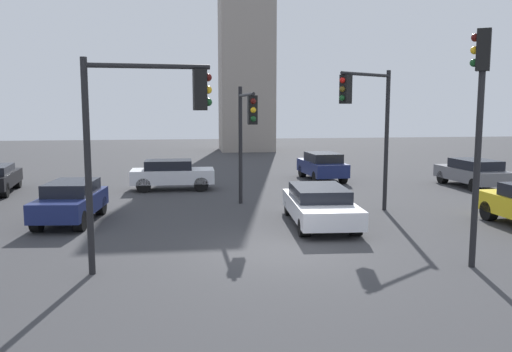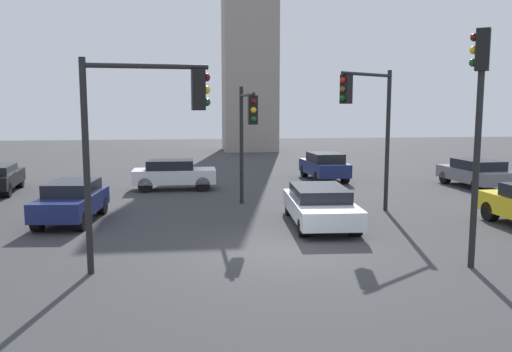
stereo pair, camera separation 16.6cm
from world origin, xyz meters
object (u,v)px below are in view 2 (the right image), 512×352
(car_0, at_px, (173,174))
(traffic_light_3, at_px, (247,123))
(traffic_light_0, at_px, (479,106))
(traffic_light_2, at_px, (368,112))
(car_1, at_px, (476,173))
(traffic_light_1, at_px, (143,121))
(car_4, at_px, (320,205))
(car_2, at_px, (72,200))
(car_6, at_px, (324,166))

(car_0, bearing_deg, traffic_light_3, -62.55)
(traffic_light_0, height_order, traffic_light_2, traffic_light_0)
(traffic_light_2, xyz_separation_m, car_0, (-7.28, 6.97, -3.06))
(traffic_light_3, relative_size, car_0, 1.22)
(car_0, relative_size, car_1, 0.92)
(traffic_light_1, relative_size, car_4, 1.06)
(car_1, bearing_deg, traffic_light_0, 146.22)
(car_2, bearing_deg, traffic_light_2, 94.83)
(traffic_light_2, bearing_deg, traffic_light_0, 58.54)
(traffic_light_3, relative_size, car_2, 1.18)
(car_0, xyz_separation_m, car_2, (-3.35, -6.81, -0.01))
(car_4, bearing_deg, traffic_light_1, -48.03)
(traffic_light_2, height_order, car_4, traffic_light_2)
(traffic_light_3, distance_m, car_0, 6.99)
(car_1, height_order, car_2, car_2)
(traffic_light_3, height_order, car_0, traffic_light_3)
(car_0, bearing_deg, car_4, -57.57)
(traffic_light_2, relative_size, car_6, 1.31)
(traffic_light_2, distance_m, car_1, 10.03)
(traffic_light_0, xyz_separation_m, car_1, (7.08, 12.36, -3.32))
(car_2, bearing_deg, car_0, 159.53)
(traffic_light_2, height_order, car_6, traffic_light_2)
(traffic_light_3, xyz_separation_m, car_2, (-6.30, -1.05, -2.63))
(traffic_light_3, bearing_deg, traffic_light_0, 30.89)
(traffic_light_1, xyz_separation_m, car_1, (15.21, 11.52, -2.97))
(car_4, bearing_deg, car_0, -144.63)
(traffic_light_0, height_order, car_1, traffic_light_0)
(traffic_light_2, relative_size, car_0, 1.36)
(traffic_light_2, distance_m, traffic_light_3, 4.52)
(traffic_light_2, height_order, traffic_light_3, traffic_light_2)
(traffic_light_3, xyz_separation_m, car_4, (2.25, -2.53, -2.70))
(traffic_light_0, distance_m, traffic_light_2, 6.61)
(traffic_light_3, distance_m, car_6, 9.87)
(traffic_light_2, xyz_separation_m, traffic_light_3, (-4.33, 1.21, -0.44))
(traffic_light_1, height_order, car_4, traffic_light_1)
(car_0, bearing_deg, traffic_light_2, -43.40)
(car_1, distance_m, car_4, 12.01)
(traffic_light_2, relative_size, car_4, 1.10)
(traffic_light_0, height_order, car_2, traffic_light_0)
(car_2, height_order, car_6, car_6)
(traffic_light_0, xyz_separation_m, traffic_light_3, (-4.85, 7.79, -0.68))
(car_0, relative_size, car_2, 0.97)
(traffic_light_1, distance_m, traffic_light_2, 9.53)
(traffic_light_0, height_order, car_6, traffic_light_0)
(traffic_light_2, relative_size, car_2, 1.32)
(car_0, height_order, car_1, car_0)
(traffic_light_2, height_order, car_2, traffic_light_2)
(traffic_light_1, xyz_separation_m, car_0, (0.33, 12.72, -2.94))
(car_4, bearing_deg, traffic_light_0, 29.65)
(car_4, bearing_deg, traffic_light_3, -135.08)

